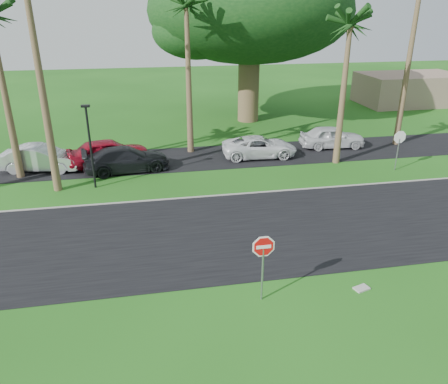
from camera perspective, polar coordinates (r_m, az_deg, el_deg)
name	(u,v)px	position (r m, az deg, el deg)	size (l,w,h in m)	color
ground	(230,256)	(17.97, 0.83, -8.31)	(120.00, 120.00, 0.00)	#1B4F13
road	(222,232)	(19.66, -0.32, -5.29)	(120.00, 8.00, 0.02)	black
parking_strip	(193,158)	(29.23, -4.01, 4.43)	(120.00, 5.00, 0.02)	black
curb	(208,196)	(23.25, -2.11, -0.55)	(120.00, 0.12, 0.06)	gray
stop_sign_near	(263,255)	(14.66, 5.14, -8.20)	(1.05, 0.07, 2.62)	gray
stop_sign_far	(399,142)	(28.54, 21.90, 6.04)	(1.05, 0.07, 2.62)	gray
palm_center	(186,9)	(29.17, -4.93, 22.68)	(5.00, 5.00, 10.50)	brown
palm_right_near	(350,28)	(27.79, 16.14, 19.90)	(5.00, 5.00, 9.50)	brown
canopy_tree	(250,11)	(38.10, 3.44, 22.50)	(16.50, 16.50, 13.12)	brown
streetlight_right	(90,142)	(24.63, -17.11, 6.29)	(0.45, 0.25, 4.64)	black
building_far	(410,89)	(49.76, 23.09, 12.29)	(10.00, 6.00, 3.00)	gray
car_silver	(41,158)	(28.96, -22.78, 4.07)	(1.66, 4.77, 1.57)	silver
car_red	(108,152)	(28.53, -14.87, 5.01)	(2.03, 5.04, 1.72)	maroon
car_dark	(126,159)	(27.29, -12.62, 4.17)	(2.09, 5.15, 1.49)	black
car_minivan	(260,147)	(29.34, 4.66, 5.87)	(2.28, 4.95, 1.37)	white
car_pickup	(332,137)	(32.16, 13.94, 6.97)	(1.82, 4.53, 1.54)	silver
utility_slab	(362,288)	(16.80, 17.53, -11.91)	(0.55, 0.35, 0.06)	#9E9F97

